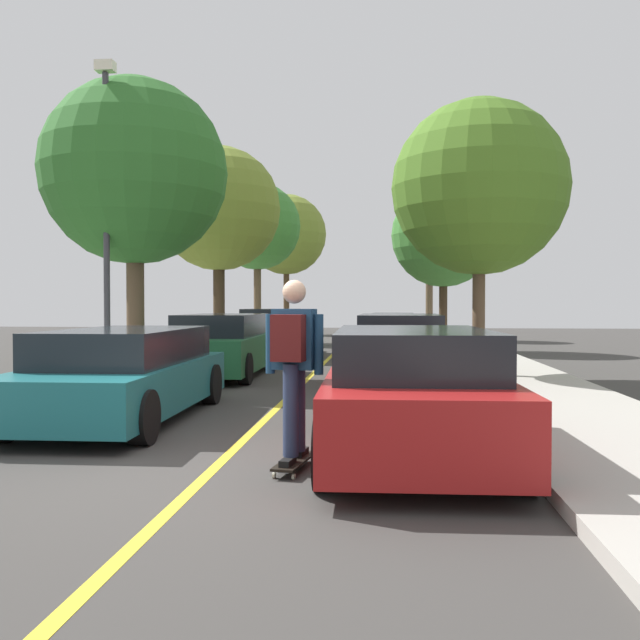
{
  "coord_description": "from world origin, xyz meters",
  "views": [
    {
      "loc": [
        1.67,
        -6.26,
        1.62
      ],
      "look_at": [
        0.24,
        8.66,
        1.26
      ],
      "focal_mm": 38.36,
      "sensor_mm": 36.0,
      "label": 1
    }
  ],
  "objects_px": {
    "skateboarder": "(293,358)",
    "streetlamp": "(106,200)",
    "parked_car_right_nearest": "(412,392)",
    "parked_car_left_near": "(223,345)",
    "skateboard": "(294,461)",
    "street_tree_right_near": "(443,236)",
    "fire_hydrant": "(497,375)",
    "street_tree_right_nearest": "(479,188)",
    "street_tree_left_far": "(257,227)",
    "street_tree_left_farthest": "(286,235)",
    "parked_car_right_far": "(395,336)",
    "street_tree_left_nearest": "(135,173)",
    "parked_car_left_nearest": "(124,374)",
    "street_tree_right_far": "(429,240)",
    "parked_car_right_farthest": "(393,329)",
    "parked_car_right_near": "(400,349)",
    "street_tree_left_near": "(219,209)",
    "parked_car_left_far": "(271,333)"
  },
  "relations": [
    {
      "from": "parked_car_right_near",
      "to": "street_tree_right_nearest",
      "type": "distance_m",
      "value": 3.8
    },
    {
      "from": "street_tree_left_far",
      "to": "street_tree_right_nearest",
      "type": "distance_m",
      "value": 15.19
    },
    {
      "from": "street_tree_left_nearest",
      "to": "street_tree_right_far",
      "type": "relative_size",
      "value": 1.08
    },
    {
      "from": "street_tree_left_near",
      "to": "street_tree_right_near",
      "type": "height_order",
      "value": "street_tree_left_near"
    },
    {
      "from": "skateboarder",
      "to": "street_tree_left_farthest",
      "type": "bearing_deg",
      "value": 98.45
    },
    {
      "from": "streetlamp",
      "to": "skateboard",
      "type": "relative_size",
      "value": 7.12
    },
    {
      "from": "parked_car_right_far",
      "to": "street_tree_right_near",
      "type": "distance_m",
      "value": 4.7
    },
    {
      "from": "street_tree_left_farthest",
      "to": "parked_car_left_far",
      "type": "bearing_deg",
      "value": -83.59
    },
    {
      "from": "street_tree_left_far",
      "to": "street_tree_left_farthest",
      "type": "xyz_separation_m",
      "value": [
        0.0,
        8.28,
        0.5
      ]
    },
    {
      "from": "parked_car_right_nearest",
      "to": "skateboard",
      "type": "xyz_separation_m",
      "value": [
        -1.17,
        -0.79,
        -0.59
      ]
    },
    {
      "from": "fire_hydrant",
      "to": "streetlamp",
      "type": "relative_size",
      "value": 0.11
    },
    {
      "from": "skateboard",
      "to": "parked_car_left_far",
      "type": "bearing_deg",
      "value": 100.48
    },
    {
      "from": "parked_car_right_nearest",
      "to": "parked_car_left_near",
      "type": "bearing_deg",
      "value": 116.98
    },
    {
      "from": "skateboarder",
      "to": "streetlamp",
      "type": "bearing_deg",
      "value": 125.64
    },
    {
      "from": "parked_car_left_near",
      "to": "fire_hydrant",
      "type": "relative_size",
      "value": 6.72
    },
    {
      "from": "skateboard",
      "to": "skateboarder",
      "type": "distance_m",
      "value": 1.01
    },
    {
      "from": "parked_car_left_nearest",
      "to": "parked_car_right_farthest",
      "type": "distance_m",
      "value": 17.84
    },
    {
      "from": "street_tree_right_nearest",
      "to": "streetlamp",
      "type": "bearing_deg",
      "value": -166.24
    },
    {
      "from": "parked_car_left_far",
      "to": "parked_car_right_nearest",
      "type": "distance_m",
      "value": 14.65
    },
    {
      "from": "parked_car_right_far",
      "to": "street_tree_left_nearest",
      "type": "xyz_separation_m",
      "value": [
        -5.58,
        -6.5,
        3.74
      ]
    },
    {
      "from": "parked_car_left_nearest",
      "to": "street_tree_right_nearest",
      "type": "relative_size",
      "value": 0.81
    },
    {
      "from": "parked_car_left_near",
      "to": "parked_car_right_near",
      "type": "xyz_separation_m",
      "value": [
        3.92,
        -1.15,
        0.0
      ]
    },
    {
      "from": "parked_car_right_near",
      "to": "street_tree_right_far",
      "type": "distance_m",
      "value": 17.57
    },
    {
      "from": "parked_car_right_far",
      "to": "skateboard",
      "type": "height_order",
      "value": "parked_car_right_far"
    },
    {
      "from": "parked_car_left_nearest",
      "to": "parked_car_right_far",
      "type": "relative_size",
      "value": 1.1
    },
    {
      "from": "street_tree_left_far",
      "to": "skateboard",
      "type": "bearing_deg",
      "value": -78.33
    },
    {
      "from": "parked_car_right_near",
      "to": "street_tree_left_farthest",
      "type": "bearing_deg",
      "value": 104.03
    },
    {
      "from": "parked_car_left_nearest",
      "to": "street_tree_left_nearest",
      "type": "bearing_deg",
      "value": 108.87
    },
    {
      "from": "parked_car_right_near",
      "to": "skateboard",
      "type": "relative_size",
      "value": 4.98
    },
    {
      "from": "parked_car_left_nearest",
      "to": "street_tree_left_far",
      "type": "height_order",
      "value": "street_tree_left_far"
    },
    {
      "from": "street_tree_left_near",
      "to": "street_tree_left_nearest",
      "type": "bearing_deg",
      "value": -90.0
    },
    {
      "from": "streetlamp",
      "to": "skateboarder",
      "type": "xyz_separation_m",
      "value": [
        4.5,
        -6.27,
        -2.52
      ]
    },
    {
      "from": "parked_car_left_near",
      "to": "skateboarder",
      "type": "bearing_deg",
      "value": -72.12
    },
    {
      "from": "parked_car_right_nearest",
      "to": "parked_car_right_far",
      "type": "distance_m",
      "value": 13.22
    },
    {
      "from": "parked_car_right_far",
      "to": "street_tree_left_nearest",
      "type": "height_order",
      "value": "street_tree_left_nearest"
    },
    {
      "from": "skateboard",
      "to": "skateboarder",
      "type": "relative_size",
      "value": 0.49
    },
    {
      "from": "streetlamp",
      "to": "parked_car_right_farthest",
      "type": "bearing_deg",
      "value": 67.69
    },
    {
      "from": "street_tree_left_nearest",
      "to": "skateboarder",
      "type": "relative_size",
      "value": 3.57
    },
    {
      "from": "street_tree_left_farthest",
      "to": "parked_car_left_near",
      "type": "bearing_deg",
      "value": -85.52
    },
    {
      "from": "streetlamp",
      "to": "skateboarder",
      "type": "distance_m",
      "value": 8.12
    },
    {
      "from": "street_tree_right_near",
      "to": "fire_hydrant",
      "type": "xyz_separation_m",
      "value": [
        -0.16,
        -12.35,
        -3.45
      ]
    },
    {
      "from": "parked_car_right_farthest",
      "to": "street_tree_right_nearest",
      "type": "height_order",
      "value": "street_tree_right_nearest"
    },
    {
      "from": "streetlamp",
      "to": "skateboarder",
      "type": "height_order",
      "value": "streetlamp"
    },
    {
      "from": "parked_car_right_near",
      "to": "parked_car_right_far",
      "type": "height_order",
      "value": "parked_car_right_near"
    },
    {
      "from": "parked_car_right_near",
      "to": "street_tree_left_far",
      "type": "relative_size",
      "value": 0.66
    },
    {
      "from": "parked_car_right_near",
      "to": "parked_car_left_near",
      "type": "bearing_deg",
      "value": 163.67
    },
    {
      "from": "parked_car_left_far",
      "to": "parked_car_right_far",
      "type": "distance_m",
      "value": 4.02
    },
    {
      "from": "skateboard",
      "to": "street_tree_right_nearest",
      "type": "bearing_deg",
      "value": 70.63
    },
    {
      "from": "parked_car_left_nearest",
      "to": "parked_car_left_near",
      "type": "xyz_separation_m",
      "value": [
        0.0,
        5.83,
        0.05
      ]
    },
    {
      "from": "parked_car_right_nearest",
      "to": "street_tree_left_far",
      "type": "distance_m",
      "value": 21.72
    }
  ]
}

